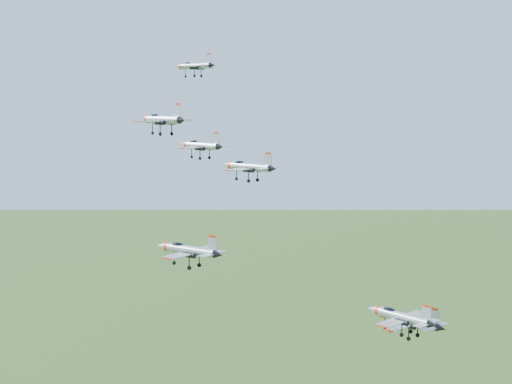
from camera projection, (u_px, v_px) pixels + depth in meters
The scene contains 7 objects.
jet_lead at pixel (194, 66), 139.03m from camera, with size 10.72×8.81×2.87m.
jet_left_high at pixel (201, 145), 121.67m from camera, with size 11.44×9.58×3.06m.
jet_right_high at pixel (162, 119), 104.97m from camera, with size 11.29×9.48×3.03m.
jet_left_low at pixel (248, 166), 127.03m from camera, with size 13.06×10.82×3.49m.
jet_right_low at pixel (188, 250), 107.40m from camera, with size 12.96×10.68×3.47m.
jet_trail at pixel (400, 316), 106.12m from camera, with size 12.64×10.59×3.39m.
jet_extra at pixel (406, 319), 113.39m from camera, with size 13.97×11.68×3.74m.
Camera 1 is at (80.55, -94.18, 149.67)m, focal length 50.00 mm.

